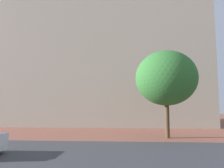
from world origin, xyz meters
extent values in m
plane|color=brown|center=(0.00, 10.00, 0.00)|extent=(120.00, 120.00, 0.00)
cube|color=#38383D|center=(0.00, 8.18, 0.00)|extent=(120.00, 6.40, 0.00)
cube|color=#B2A893|center=(-2.16, 27.24, 8.37)|extent=(24.51, 14.18, 16.74)
cube|color=#B2A893|center=(-5.73, 27.24, 13.88)|extent=(5.21, 5.21, 27.75)
cylinder|color=#B2A893|center=(-12.92, 21.65, 9.72)|extent=(2.80, 2.80, 19.44)
cylinder|color=#B2A893|center=(8.59, 21.65, 9.54)|extent=(2.80, 2.80, 19.08)
cylinder|color=#4C3823|center=(3.58, 13.19, 1.25)|extent=(0.31, 0.31, 2.50)
ellipsoid|color=#2D6B2D|center=(3.58, 13.19, 4.27)|extent=(4.43, 4.43, 3.98)
camera|label=1|loc=(0.74, -2.53, 2.16)|focal=34.53mm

